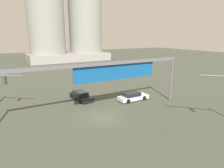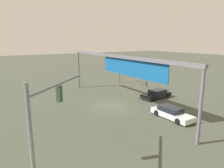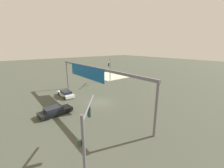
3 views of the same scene
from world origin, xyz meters
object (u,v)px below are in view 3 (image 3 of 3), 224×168
traffic_signal_near_corner (109,67)px  sedan_car_waiting_far (66,94)px  traffic_signal_opposite_side (86,128)px  sedan_car_approaching (55,111)px

traffic_signal_near_corner → sedan_car_waiting_far: traffic_signal_near_corner is taller
traffic_signal_near_corner → traffic_signal_opposite_side: 28.29m
sedan_car_approaching → sedan_car_waiting_far: same height
traffic_signal_near_corner → traffic_signal_opposite_side: size_ratio=1.21×
traffic_signal_opposite_side → sedan_car_waiting_far: bearing=23.4°
sedan_car_approaching → traffic_signal_opposite_side: bearing=-100.0°
traffic_signal_near_corner → sedan_car_waiting_far: size_ratio=1.34×
traffic_signal_near_corner → sedan_car_waiting_far: bearing=-29.5°
traffic_signal_near_corner → sedan_car_approaching: size_ratio=1.32×
traffic_signal_near_corner → traffic_signal_opposite_side: (-21.11, 18.81, -0.75)m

